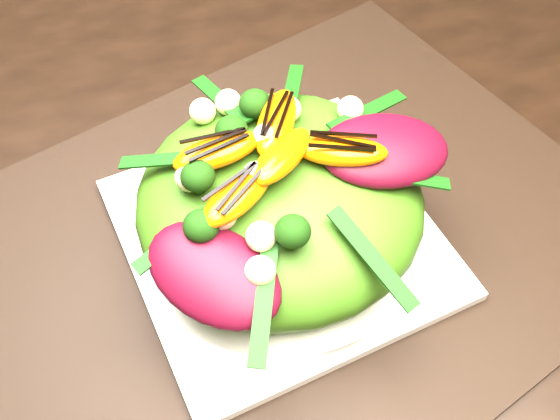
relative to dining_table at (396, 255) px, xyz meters
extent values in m
cube|color=black|center=(0.00, 0.00, 0.00)|extent=(1.60, 0.90, 0.75)
cube|color=black|center=(-0.09, 0.02, 0.02)|extent=(0.64, 0.57, 0.00)
cube|color=white|center=(-0.09, 0.02, 0.03)|extent=(0.28, 0.28, 0.01)
cylinder|color=white|center=(-0.09, 0.02, 0.04)|extent=(0.23, 0.23, 0.02)
ellipsoid|color=#3A6913|center=(-0.09, 0.02, 0.08)|extent=(0.25, 0.25, 0.08)
ellipsoid|color=#400614|center=(-0.02, 0.02, 0.11)|extent=(0.10, 0.06, 0.02)
ellipsoid|color=#DC5B03|center=(-0.09, 0.05, 0.12)|extent=(0.07, 0.04, 0.02)
sphere|color=black|center=(-0.14, 0.05, 0.13)|extent=(0.04, 0.04, 0.03)
sphere|color=beige|center=(-0.07, -0.02, 0.12)|extent=(0.02, 0.02, 0.02)
cube|color=black|center=(-0.09, 0.05, 0.13)|extent=(0.05, 0.02, 0.00)
camera|label=1|loc=(-0.16, -0.27, 0.46)|focal=42.00mm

